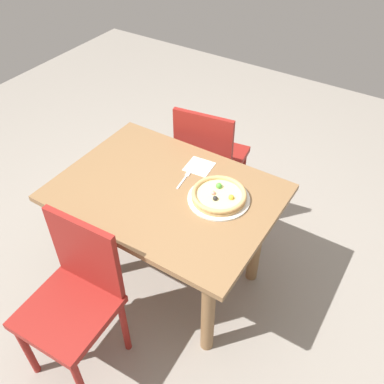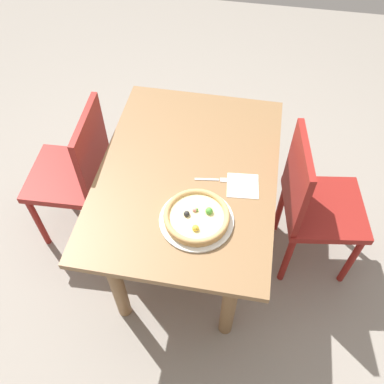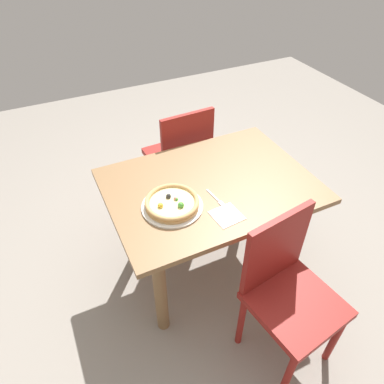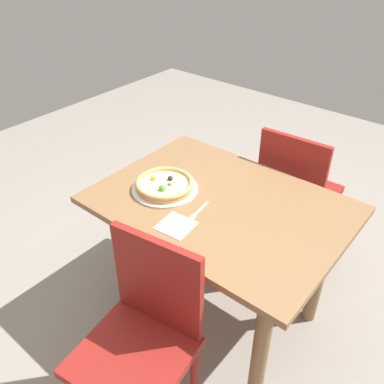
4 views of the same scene
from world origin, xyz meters
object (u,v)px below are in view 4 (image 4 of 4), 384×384
dining_table (219,224)px  chair_near (296,192)px  chair_far (142,337)px  plate (165,189)px  pizza (165,184)px  fork (197,213)px  napkin (176,226)px

dining_table → chair_near: chair_near is taller
chair_far → plate: (0.37, -0.54, 0.24)m
pizza → fork: (-0.23, 0.05, -0.03)m
dining_table → pizza: (0.26, 0.09, 0.16)m
dining_table → napkin: napkin is taller
napkin → chair_near: bearing=-98.6°
chair_far → napkin: size_ratio=6.33×
pizza → fork: bearing=168.0°
plate → chair_far: bearing=124.2°
dining_table → chair_near: bearing=-98.3°
dining_table → plate: size_ratio=3.58×
dining_table → napkin: size_ratio=8.07×
chair_near → plate: (0.36, 0.71, 0.24)m
dining_table → chair_far: bearing=99.3°
dining_table → pizza: pizza is taller
chair_far → napkin: 0.46m
pizza → napkin: bearing=142.1°
napkin → dining_table: bearing=-99.3°
chair_near → plate: 0.83m
dining_table → chair_near: (-0.09, -0.63, -0.10)m
chair_far → chair_near: bearing=-98.0°
chair_far → fork: size_ratio=5.35×
plate → pizza: size_ratio=1.14×
chair_far → fork: chair_far is taller
chair_near → fork: (0.12, 0.76, 0.24)m
chair_near → plate: chair_near is taller
dining_table → chair_near: 0.64m
dining_table → pizza: size_ratio=4.07×
chair_near → chair_far: same height
pizza → dining_table: bearing=-161.9°
dining_table → fork: size_ratio=6.82×
chair_far → pizza: chair_far is taller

